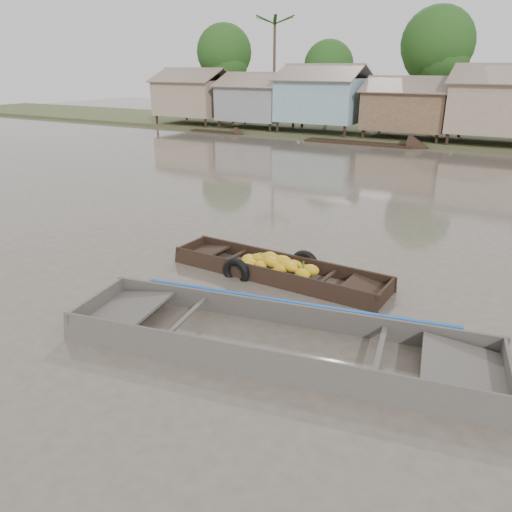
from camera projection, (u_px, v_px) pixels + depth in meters
The scene contains 3 objects.
ground at pixel (235, 311), 11.34m from camera, with size 120.00×120.00×0.00m, color #534C3F.
banana_boat at pixel (275, 269), 13.21m from camera, with size 6.01×1.64×0.85m.
viewer_boat at pixel (278, 345), 9.82m from camera, with size 8.69×3.71×0.68m.
Camera 1 is at (5.50, -8.53, 5.23)m, focal length 35.00 mm.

